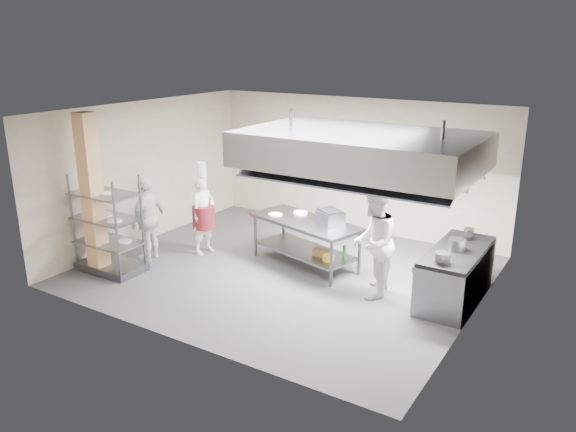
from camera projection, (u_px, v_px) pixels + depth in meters
The scene contains 23 objects.
floor at pixel (284, 271), 10.65m from camera, with size 7.00×7.00×0.00m, color #303032.
ceiling at pixel (284, 112), 9.75m from camera, with size 7.00×7.00×0.00m, color silver.
wall_back at pixel (355, 165), 12.63m from camera, with size 7.00×7.00×0.00m, color tan.
wall_left at pixel (146, 172), 11.97m from camera, with size 6.00×6.00×0.00m, color tan.
wall_right at pixel (480, 227), 8.43m from camera, with size 6.00×6.00×0.00m, color tan.
column at pixel (92, 196), 10.13m from camera, with size 0.30×0.30×3.00m, color #E0AA72.
exhaust_hood at pixel (360, 149), 9.60m from camera, with size 4.00×2.50×0.60m, color gray.
hood_strip_a at pixel (314, 162), 10.15m from camera, with size 1.60×0.12×0.04m, color white.
hood_strip_b at pixel (409, 174), 9.24m from camera, with size 1.60×0.12×0.04m, color white.
wall_shelf at pixel (431, 176), 11.59m from camera, with size 1.50×0.28×0.04m, color gray.
island at pixel (305, 243), 10.81m from camera, with size 2.23×0.93×0.91m, color gray, non-canonical shape.
island_worktop at pixel (305, 222), 10.68m from camera, with size 2.23×0.93×0.06m, color gray.
island_undershelf at pixel (305, 250), 10.86m from camera, with size 2.05×0.84×0.04m, color slate.
pass_rack at pixel (108, 224), 10.41m from camera, with size 1.25×0.73×1.87m, color gray, non-canonical shape.
cooking_range at pixel (455, 276), 9.37m from camera, with size 0.80×2.00×0.84m, color gray.
range_top at pixel (458, 251), 9.24m from camera, with size 0.78×1.96×0.06m, color black.
chef_head at pixel (204, 215), 11.33m from camera, with size 0.59×0.39×1.63m, color silver.
chef_line at pixel (373, 243), 9.37m from camera, with size 0.93×0.72×1.91m, color white.
chef_plating at pixel (148, 219), 11.00m from camera, with size 0.98×0.41×1.68m, color silver.
griddle at pixel (330, 217), 10.47m from camera, with size 0.49×0.38×0.24m, color slate.
wicker_basket at pixel (321, 252), 10.51m from camera, with size 0.29×0.20×0.13m, color #99653D.
stockpot at pixel (457, 244), 9.16m from camera, with size 0.28×0.28×0.19m, color gray.
plate_stack at pixel (109, 241), 10.51m from camera, with size 0.28×0.28×0.05m, color white.
Camera 1 is at (5.29, -8.31, 4.18)m, focal length 35.00 mm.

